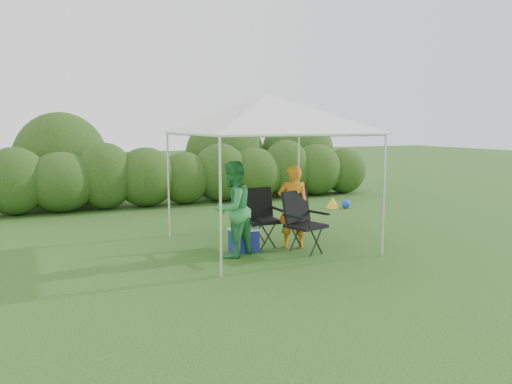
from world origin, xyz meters
name	(u,v)px	position (x,y,z in m)	size (l,w,h in m)	color
ground	(280,251)	(0.00, 0.00, 0.00)	(70.00, 70.00, 0.00)	#305D1D
hedge	(184,175)	(0.00, 6.00, 0.82)	(12.49, 1.53, 1.80)	#2C4E18
canopy	(268,114)	(0.00, 0.50, 2.46)	(3.10, 3.10, 2.83)	silver
chair_right	(302,218)	(0.37, -0.16, 0.62)	(0.79, 0.75, 1.09)	black
chair_left	(261,213)	(-0.10, 0.59, 0.61)	(0.68, 0.62, 1.08)	black
man	(293,207)	(0.35, 0.14, 0.77)	(0.56, 0.37, 1.54)	orange
woman	(233,209)	(-0.89, 0.06, 0.83)	(0.80, 0.63, 1.66)	#2F9049
cooler	(244,240)	(-0.58, 0.28, 0.21)	(0.51, 0.37, 0.42)	navy
bottle	(248,222)	(-0.52, 0.24, 0.54)	(0.07, 0.07, 0.24)	#592D0C
lawn_toy	(336,203)	(3.56, 3.55, 0.14)	(0.60, 0.50, 0.30)	yellow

